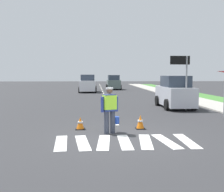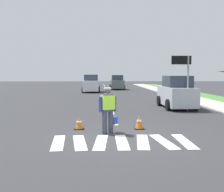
{
  "view_description": "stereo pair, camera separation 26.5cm",
  "coord_description": "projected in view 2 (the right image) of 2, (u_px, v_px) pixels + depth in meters",
  "views": [
    {
      "loc": [
        -0.93,
        -8.94,
        2.15
      ],
      "look_at": [
        -0.12,
        3.68,
        1.1
      ],
      "focal_mm": 42.57,
      "sensor_mm": 36.0,
      "label": 1
    },
    {
      "loc": [
        -0.67,
        -8.95,
        2.15
      ],
      "look_at": [
        -0.12,
        3.68,
        1.1
      ],
      "focal_mm": 42.57,
      "sensor_mm": 36.0,
      "label": 2
    }
  ],
  "objects": [
    {
      "name": "car_oncoming_second",
      "position": [
        91.0,
        84.0,
        31.5
      ],
      "size": [
        2.06,
        3.91,
        2.07
      ],
      "color": "silver",
      "rests_on": "ground"
    },
    {
      "name": "lane_direction_sign",
      "position": [
        184.0,
        70.0,
        15.34
      ],
      "size": [
        1.16,
        0.11,
        3.2
      ],
      "color": "gray",
      "rests_on": "ground"
    },
    {
      "name": "car_outgoing_far",
      "position": [
        117.0,
        83.0,
        36.96
      ],
      "size": [
        2.0,
        3.89,
        2.0
      ],
      "color": "slate",
      "rests_on": "ground"
    },
    {
      "name": "crosswalk_stripes",
      "position": [
        122.0,
        142.0,
        8.4
      ],
      "size": [
        4.46,
        1.93,
        0.01
      ],
      "color": "white",
      "rests_on": "ground"
    },
    {
      "name": "lane_center_line",
      "position": [
        106.0,
        91.0,
        34.21
      ],
      "size": [
        0.14,
        46.4,
        0.01
      ],
      "color": "silver",
      "rests_on": "ground"
    },
    {
      "name": "traffic_cone_near",
      "position": [
        79.0,
        123.0,
        10.35
      ],
      "size": [
        0.36,
        0.36,
        0.49
      ],
      "color": "black",
      "rests_on": "ground"
    },
    {
      "name": "sidewalk_right",
      "position": [
        208.0,
        103.0,
        19.39
      ],
      "size": [
        2.4,
        72.0,
        0.14
      ],
      "primitive_type": "cube",
      "color": "#B2ADA3",
      "rests_on": "ground"
    },
    {
      "name": "car_parked_curbside",
      "position": [
        176.0,
        93.0,
        16.77
      ],
      "size": [
        1.86,
        3.89,
        2.04
      ],
      "color": "silver",
      "rests_on": "ground"
    },
    {
      "name": "traffic_cone_far",
      "position": [
        139.0,
        122.0,
        10.39
      ],
      "size": [
        0.36,
        0.36,
        0.55
      ],
      "color": "black",
      "rests_on": "ground"
    },
    {
      "name": "road_worker",
      "position": [
        108.0,
        108.0,
        9.56
      ],
      "size": [
        0.69,
        0.54,
        1.67
      ],
      "color": "#383D4C",
      "rests_on": "ground"
    },
    {
      "name": "ground_plane",
      "position": [
        107.0,
        93.0,
        30.03
      ],
      "size": [
        96.0,
        96.0,
        0.0
      ],
      "primitive_type": "plane",
      "color": "#333335"
    }
  ]
}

